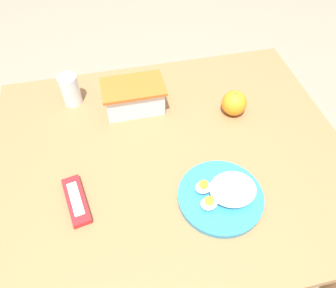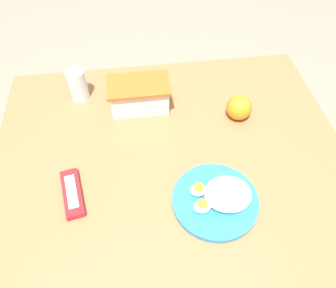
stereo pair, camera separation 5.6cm
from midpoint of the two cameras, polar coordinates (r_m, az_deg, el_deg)
name	(u,v)px [view 1 (the left image)]	position (r m, az deg, el deg)	size (l,w,h in m)	color
ground_plane	(170,250)	(1.70, -0.59, -18.03)	(10.00, 10.00, 0.00)	gray
table	(171,172)	(1.10, -0.87, -4.87)	(1.10, 0.91, 0.78)	#996B42
food_container	(134,98)	(1.13, -7.38, 7.88)	(0.21, 0.13, 0.10)	white
orange_fruit	(234,103)	(1.13, 10.05, 6.98)	(0.09, 0.09, 0.09)	orange
rice_plate	(224,194)	(0.92, 7.95, -8.69)	(0.24, 0.24, 0.06)	teal
candy_bar	(76,200)	(0.96, -17.35, -9.42)	(0.08, 0.16, 0.02)	red
drinking_glass	(70,90)	(1.20, -17.98, 8.89)	(0.06, 0.06, 0.11)	silver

